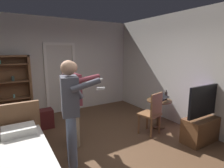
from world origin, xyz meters
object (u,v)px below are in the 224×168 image
(bookshelf, at_px, (12,87))
(bottle_on_table, at_px, (166,96))
(side_table, at_px, (159,109))
(person_striped_shirt, at_px, (73,98))
(person_blue_shirt, at_px, (71,106))
(suitcase_dark, at_px, (42,119))
(tv_flatscreen, at_px, (203,124))
(wooden_chair, at_px, (152,112))
(laptop, at_px, (160,98))

(bookshelf, bearing_deg, bottle_on_table, -35.96)
(side_table, relative_size, person_striped_shirt, 0.41)
(bottle_on_table, xyz_separation_m, person_blue_shirt, (-2.48, -0.21, 0.21))
(person_blue_shirt, bearing_deg, suitcase_dark, 95.96)
(suitcase_dark, bearing_deg, bookshelf, 124.44)
(person_blue_shirt, bearing_deg, tv_flatscreen, -14.91)
(bookshelf, height_order, suitcase_dark, bookshelf)
(bookshelf, height_order, tv_flatscreen, bookshelf)
(wooden_chair, bearing_deg, laptop, 23.55)
(bookshelf, relative_size, bottle_on_table, 7.18)
(tv_flatscreen, xyz_separation_m, bottle_on_table, (-0.15, 0.92, 0.44))
(side_table, xyz_separation_m, person_striped_shirt, (-2.09, 0.30, 0.51))
(tv_flatscreen, bearing_deg, person_striped_shirt, 151.53)
(suitcase_dark, bearing_deg, wooden_chair, -38.09)
(tv_flatscreen, bearing_deg, laptop, 108.00)
(tv_flatscreen, height_order, person_blue_shirt, person_blue_shirt)
(bookshelf, xyz_separation_m, person_blue_shirt, (0.71, -2.53, 0.05))
(bottle_on_table, bearing_deg, suitcase_dark, 150.23)
(wooden_chair, height_order, person_striped_shirt, person_striped_shirt)
(side_table, distance_m, person_striped_shirt, 2.17)
(bookshelf, relative_size, side_table, 2.55)
(wooden_chair, bearing_deg, person_blue_shirt, -177.93)
(bottle_on_table, height_order, person_blue_shirt, person_blue_shirt)
(bookshelf, height_order, person_blue_shirt, bookshelf)
(bookshelf, height_order, laptop, bookshelf)
(side_table, height_order, person_blue_shirt, person_blue_shirt)
(tv_flatscreen, distance_m, suitcase_dark, 3.73)
(bookshelf, xyz_separation_m, tv_flatscreen, (3.35, -3.24, -0.60))
(bottle_on_table, bearing_deg, side_table, 150.26)
(bottle_on_table, bearing_deg, wooden_chair, -165.90)
(person_blue_shirt, xyz_separation_m, suitcase_dark, (-0.18, 1.74, -0.78))
(bookshelf, height_order, bottle_on_table, bookshelf)
(bookshelf, relative_size, suitcase_dark, 3.36)
(wooden_chair, distance_m, person_blue_shirt, 1.96)
(person_striped_shirt, bearing_deg, person_blue_shirt, -112.93)
(bottle_on_table, relative_size, person_striped_shirt, 0.15)
(laptop, distance_m, wooden_chair, 0.51)
(bookshelf, height_order, person_striped_shirt, bookshelf)
(bookshelf, bearing_deg, suitcase_dark, -56.19)
(wooden_chair, height_order, suitcase_dark, wooden_chair)
(wooden_chair, relative_size, person_striped_shirt, 0.58)
(side_table, xyz_separation_m, bottle_on_table, (0.14, -0.08, 0.34))
(bookshelf, height_order, side_table, bookshelf)
(bookshelf, xyz_separation_m, person_striped_shirt, (0.96, -1.94, 0.02))
(bookshelf, bearing_deg, wooden_chair, -43.30)
(person_striped_shirt, distance_m, suitcase_dark, 1.44)
(bookshelf, xyz_separation_m, suitcase_dark, (0.53, -0.79, -0.73))
(person_blue_shirt, height_order, person_striped_shirt, person_blue_shirt)
(tv_flatscreen, bearing_deg, bottle_on_table, 99.46)
(bookshelf, distance_m, bottle_on_table, 3.95)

